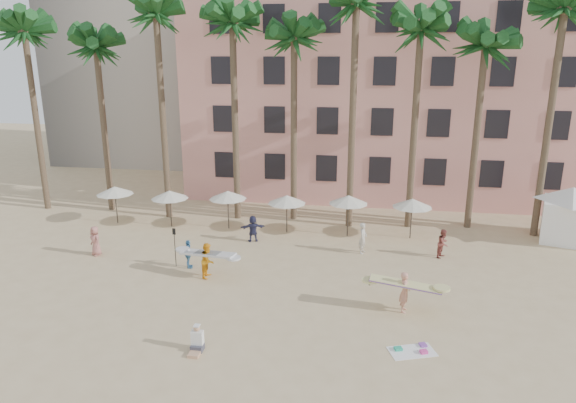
{
  "coord_description": "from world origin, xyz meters",
  "views": [
    {
      "loc": [
        4.24,
        -19.23,
        11.34
      ],
      "look_at": [
        0.14,
        6.0,
        4.0
      ],
      "focal_mm": 32.0,
      "sensor_mm": 36.0,
      "label": 1
    }
  ],
  "objects_px": {
    "pink_hotel": "(406,95)",
    "carrier_yellow": "(405,290)",
    "carrier_white": "(208,259)",
    "cabana": "(570,210)"
  },
  "relations": [
    {
      "from": "pink_hotel",
      "to": "carrier_yellow",
      "type": "xyz_separation_m",
      "value": [
        -0.93,
        -23.41,
        -6.93
      ]
    },
    {
      "from": "pink_hotel",
      "to": "carrier_yellow",
      "type": "distance_m",
      "value": 24.43
    },
    {
      "from": "carrier_yellow",
      "to": "pink_hotel",
      "type": "bearing_deg",
      "value": 87.72
    },
    {
      "from": "carrier_white",
      "to": "carrier_yellow",
      "type": "bearing_deg",
      "value": -12.45
    },
    {
      "from": "carrier_yellow",
      "to": "carrier_white",
      "type": "xyz_separation_m",
      "value": [
        -10.0,
        2.21,
        -0.07
      ]
    },
    {
      "from": "carrier_yellow",
      "to": "carrier_white",
      "type": "relative_size",
      "value": 1.02
    },
    {
      "from": "carrier_white",
      "to": "cabana",
      "type": "bearing_deg",
      "value": 23.3
    },
    {
      "from": "pink_hotel",
      "to": "carrier_yellow",
      "type": "bearing_deg",
      "value": -92.28
    },
    {
      "from": "carrier_white",
      "to": "pink_hotel",
      "type": "bearing_deg",
      "value": 62.71
    },
    {
      "from": "cabana",
      "to": "carrier_white",
      "type": "bearing_deg",
      "value": -156.7
    }
  ]
}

